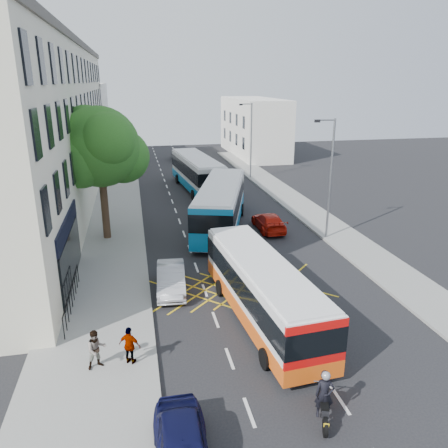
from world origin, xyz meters
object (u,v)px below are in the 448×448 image
street_tree (99,148)px  pedestrian_near (96,349)px  pedestrian_far (130,345)px  bus_near (262,290)px  distant_car_silver (210,167)px  motorbike (324,397)px  lamp_far (250,137)px  bus_far (197,172)px  red_hatchback (269,222)px  lamp_near (329,173)px  parked_car_silver (171,279)px  distant_car_grey (181,155)px  bus_mid (221,205)px

street_tree → pedestrian_near: bearing=-88.9°
pedestrian_far → bus_near: bearing=-129.4°
distant_car_silver → pedestrian_near: bearing=66.1°
bus_near → distant_car_silver: (3.63, 33.63, -0.87)m
motorbike → pedestrian_near: (-7.26, 4.06, 0.07)m
motorbike → pedestrian_far: bearing=164.0°
lamp_far → pedestrian_near: bearing=-114.5°
bus_near → pedestrian_far: bus_near is taller
bus_far → pedestrian_far: (-6.71, -27.74, -0.84)m
pedestrian_near → pedestrian_far: bearing=-19.5°
bus_near → red_hatchback: 12.74m
pedestrian_far → distant_car_silver: bearing=-75.5°
lamp_near → motorbike: bearing=-114.4°
bus_far → pedestrian_far: bus_far is taller
lamp_far → pedestrian_far: size_ratio=5.26×
bus_near → motorbike: bearing=-93.2°
lamp_far → parked_car_silver: (-11.10, -25.62, -3.95)m
street_tree → pedestrian_far: 15.68m
lamp_near → bus_near: bearing=-128.0°
lamp_near → distant_car_grey: (-6.09, 33.39, -3.88)m
street_tree → motorbike: street_tree is taller
lamp_far → bus_far: lamp_far is taller
distant_car_silver → pedestrian_near: 37.51m
lamp_far → bus_mid: bearing=-112.0°
distant_car_grey → bus_far: bearing=-90.2°
motorbike → red_hatchback: bearing=95.9°
motorbike → red_hatchback: 18.81m
lamp_far → pedestrian_near: (-14.41, -31.70, -3.69)m
lamp_far → pedestrian_far: 34.52m
parked_car_silver → lamp_far: bearing=70.8°
red_hatchback → distant_car_grey: 30.88m
bus_mid → pedestrian_far: 16.84m
motorbike → distant_car_silver: size_ratio=0.53×
red_hatchback → lamp_far: bearing=-99.5°
distant_car_grey → lamp_far: bearing=-64.4°
bus_far → pedestrian_near: bus_far is taller
bus_near → parked_car_silver: 5.40m
lamp_near → street_tree: bearing=168.6°
street_tree → parked_car_silver: bearing=-67.2°
lamp_near → pedestrian_near: lamp_near is taller
bus_near → red_hatchback: bus_near is taller
lamp_near → pedestrian_near: 18.93m
bus_mid → bus_far: 12.28m
motorbike → bus_mid: bearing=106.2°
bus_near → motorbike: (0.17, -6.37, -0.66)m
street_tree → bus_mid: 9.35m
bus_near → distant_car_silver: bus_near is taller
lamp_near → pedestrian_far: (-13.20, -11.68, -3.71)m
lamp_near → bus_near: (-7.33, -9.39, -3.10)m
lamp_far → lamp_near: bearing=-90.0°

